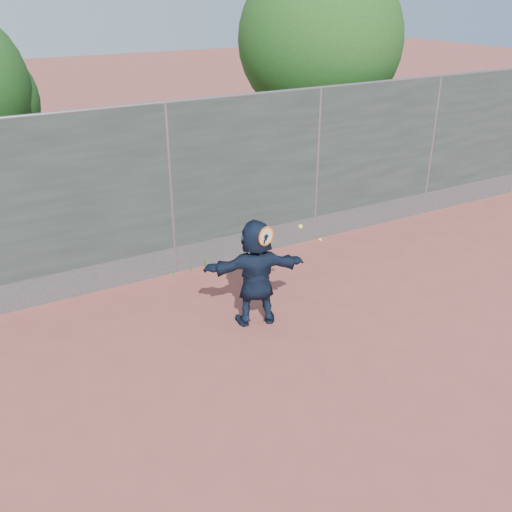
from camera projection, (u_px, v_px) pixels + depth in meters
ground at (278, 377)px, 7.51m from camera, size 80.00×80.00×0.00m
player at (256, 273)px, 8.41m from camera, size 1.61×0.93×1.65m
ball_ground at (320, 240)px, 11.48m from camera, size 0.07×0.07×0.07m
fence at (171, 188)px, 9.58m from camera, size 20.00×0.06×3.03m
swing_action at (269, 236)px, 8.03m from camera, size 0.77×0.14×0.51m
tree_right at (325, 44)px, 12.62m from camera, size 3.78×3.60×5.39m
weed_clump at (194, 264)px, 10.24m from camera, size 0.68×0.07×0.30m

